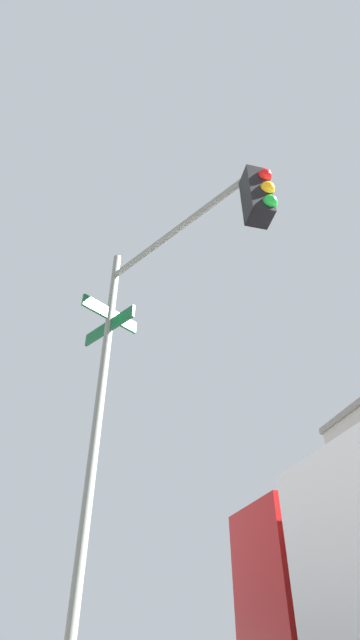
# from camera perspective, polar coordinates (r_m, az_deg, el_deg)

# --- Properties ---
(traffic_signal_near) EXTENTS (2.95, 2.08, 6.22)m
(traffic_signal_near) POSITION_cam_1_polar(r_m,az_deg,el_deg) (5.29, -1.95, 0.84)
(traffic_signal_near) COLOR slate
(traffic_signal_near) RESTS_ON ground_plane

